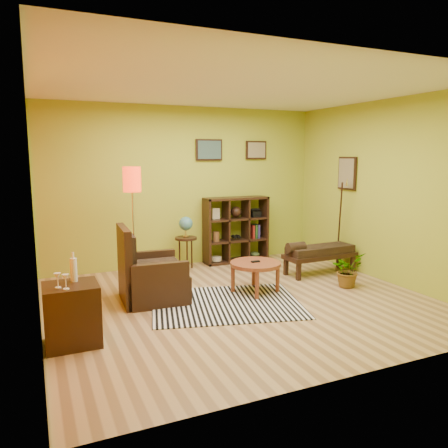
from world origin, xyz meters
name	(u,v)px	position (x,y,z in m)	size (l,w,h in m)	color
ground	(240,301)	(0.00, 0.00, 0.00)	(5.00, 5.00, 0.00)	tan
room_shell	(234,167)	(-0.09, 0.01, 1.80)	(5.04, 4.54, 2.82)	#9FB02E
zebra_rug	(226,303)	(-0.23, -0.03, 0.01)	(1.95, 1.49, 0.01)	silver
coffee_table	(255,266)	(0.36, 0.25, 0.38)	(0.72, 0.72, 0.47)	brown
armchair	(149,278)	(-1.12, 0.53, 0.31)	(0.90, 0.91, 1.03)	black
side_cabinet	(72,314)	(-2.20, -0.52, 0.33)	(0.55, 0.50, 0.96)	black
floor_lamp	(132,190)	(-1.15, 1.24, 1.45)	(0.27, 0.27, 1.79)	silver
globe_table	(186,230)	(-0.13, 1.86, 0.70)	(0.38, 0.38, 0.92)	black
cube_shelf	(237,230)	(0.91, 2.03, 0.60)	(1.20, 0.35, 1.20)	black
bench	(318,252)	(1.78, 0.70, 0.37)	(1.28, 0.48, 0.58)	black
potted_plant	(347,273)	(1.76, -0.07, 0.20)	(0.47, 0.52, 0.41)	#26661E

